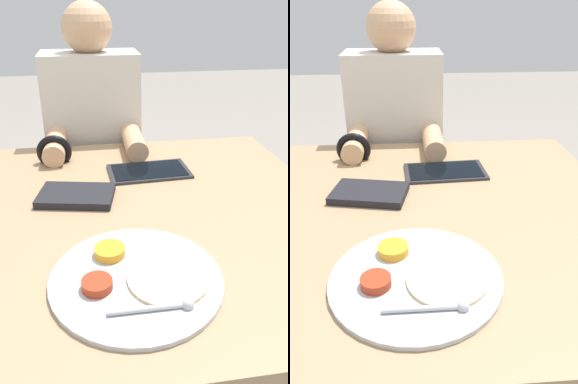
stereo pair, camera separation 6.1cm
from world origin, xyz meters
The scene contains 5 objects.
dining_table centered at (0.00, 0.00, 0.36)m, with size 1.14×0.97×0.71m.
thali_tray centered at (0.03, -0.26, 0.72)m, with size 0.32×0.32×0.03m.
red_notebook centered at (-0.08, 0.08, 0.72)m, with size 0.21×0.16×0.02m.
tablet_device centered at (0.13, 0.22, 0.72)m, with size 0.25×0.15×0.01m.
person_diner centered at (-0.02, 0.61, 0.55)m, with size 0.36×0.43×1.18m.
Camera 2 is at (0.02, -0.81, 1.18)m, focal length 35.00 mm.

